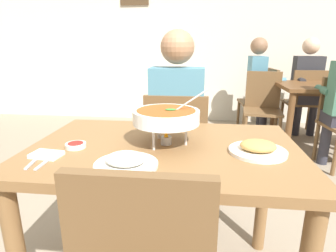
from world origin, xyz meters
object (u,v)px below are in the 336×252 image
Objects in this scene: chair_diner_main at (177,147)px; chair_bg_window at (262,104)px; curry_bowl at (166,117)px; rice_plate at (126,162)px; patron_bg_left at (259,81)px; appetizer_plate at (258,149)px; patron_bg_middle at (307,81)px; sauce_dish at (76,145)px; chair_bg_left at (263,97)px; dining_table_far at (323,97)px; diner_main at (177,114)px; dining_table_main at (164,171)px; chair_bg_middle at (305,99)px.

chair_bg_window is at bearing 60.38° from chair_diner_main.
curry_bowl is 0.31m from rice_plate.
rice_plate is 0.18× the size of patron_bg_left.
patron_bg_middle reaches higher than appetizer_plate.
chair_bg_left is at bearing 63.71° from sauce_dish.
rice_plate is at bearing -109.56° from patron_bg_left.
chair_bg_left is 0.26m from patron_bg_left.
patron_bg_left reaches higher than chair_bg_left.
patron_bg_middle reaches higher than chair_bg_window.
appetizer_plate is at bearing -102.53° from chair_bg_window.
rice_plate is at bearing -110.60° from chair_bg_left.
diner_main is at bearing -136.45° from dining_table_far.
chair_bg_middle is at bearing 60.23° from dining_table_main.
patron_bg_left reaches higher than dining_table_main.
patron_bg_middle is at bearing 36.35° from chair_bg_window.
chair_bg_window is at bearing -102.20° from chair_bg_left.
chair_bg_left is 1.00× the size of chair_bg_middle.
diner_main is 0.71m from curry_bowl.
dining_table_main is 5.02× the size of appetizer_plate.
curry_bowl is 3.00m from chair_bg_left.
sauce_dish is 0.10× the size of chair_bg_middle.
dining_table_far is (1.17, 2.26, -0.16)m from appetizer_plate.
diner_main reaches higher than dining_table_far.
curry_bowl is at bearing -111.86° from chair_bg_window.
diner_main is 1.46× the size of chair_bg_middle.
curry_bowl is at bearing -110.24° from chair_bg_left.
patron_bg_middle is at bearing 53.04° from chair_diner_main.
chair_bg_left is at bearing 69.80° from dining_table_main.
sauce_dish is 2.74m from chair_bg_window.
appetizer_plate is at bearing -112.71° from chair_bg_middle.
diner_main is at bearing 63.78° from sauce_dish.
patron_bg_left is (0.94, 2.74, 0.10)m from dining_table_main.
chair_diner_main is 0.88m from appetizer_plate.
chair_bg_middle is 0.69× the size of patron_bg_middle.
diner_main is 0.88m from sauce_dish.
rice_plate is 0.55m from appetizer_plate.
chair_bg_middle is at bearing 0.51° from patron_bg_left.
curry_bowl is at bearing -119.72° from patron_bg_middle.
chair_bg_middle is 0.77m from chair_bg_window.
dining_table_far is (1.57, 1.50, -0.11)m from diner_main.
chair_bg_middle is 0.25m from patron_bg_middle.
rice_plate is 0.24× the size of dining_table_far.
patron_bg_left is at bearing 70.95° from dining_table_main.
rice_plate is (-0.12, -0.26, -0.11)m from curry_bowl.
curry_bowl is at bearing -89.45° from chair_diner_main.
dining_table_main is 0.92× the size of diner_main.
dining_table_main is 13.39× the size of sauce_dish.
patron_bg_middle reaches higher than chair_diner_main.
patron_bg_left reaches higher than chair_bg_middle.
appetizer_plate reaches higher than dining_table_main.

